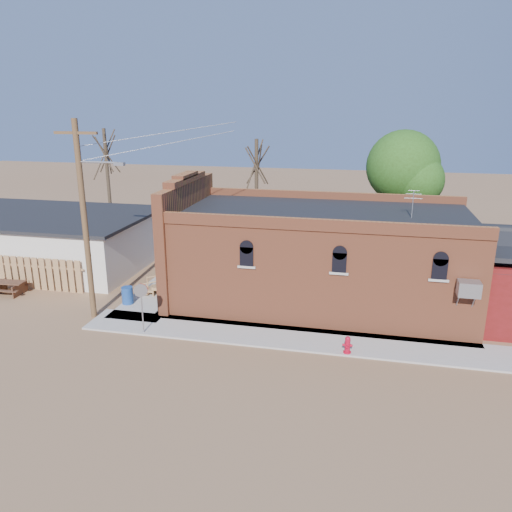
% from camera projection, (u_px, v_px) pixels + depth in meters
% --- Properties ---
extents(ground, '(120.00, 120.00, 0.00)m').
position_uv_depth(ground, '(259.00, 346.00, 20.59)').
color(ground, brown).
rests_on(ground, ground).
extents(sidewalk_south, '(19.00, 2.20, 0.08)m').
position_uv_depth(sidewalk_south, '(298.00, 339.00, 21.11)').
color(sidewalk_south, '#9E9991').
rests_on(sidewalk_south, ground).
extents(sidewalk_west, '(2.60, 10.00, 0.08)m').
position_uv_depth(sidewalk_west, '(171.00, 284.00, 27.49)').
color(sidewalk_west, '#9E9991').
rests_on(sidewalk_west, ground).
extents(brick_bar, '(16.40, 7.97, 6.30)m').
position_uv_depth(brick_bar, '(315.00, 256.00, 24.70)').
color(brick_bar, '#A35132').
rests_on(brick_bar, ground).
extents(wood_fence, '(5.20, 0.10, 1.80)m').
position_uv_depth(wood_fence, '(40.00, 274.00, 26.54)').
color(wood_fence, '#966143').
rests_on(wood_fence, ground).
extents(utility_pole, '(3.12, 0.26, 9.00)m').
position_uv_depth(utility_pole, '(85.00, 217.00, 22.02)').
color(utility_pole, '#4B3A1E').
rests_on(utility_pole, ground).
extents(tree_bare_near, '(2.80, 2.80, 7.65)m').
position_uv_depth(tree_bare_near, '(257.00, 164.00, 31.63)').
color(tree_bare_near, '#3F2F24').
rests_on(tree_bare_near, ground).
extents(tree_bare_far, '(2.80, 2.80, 8.16)m').
position_uv_depth(tree_bare_far, '(106.00, 152.00, 34.73)').
color(tree_bare_far, '#3F2F24').
rests_on(tree_bare_far, ground).
extents(tree_leafy, '(4.40, 4.40, 8.15)m').
position_uv_depth(tree_leafy, '(403.00, 167.00, 30.24)').
color(tree_leafy, '#3F2F24').
rests_on(tree_leafy, ground).
extents(fire_hydrant, '(0.40, 0.38, 0.71)m').
position_uv_depth(fire_hydrant, '(347.00, 345.00, 19.72)').
color(fire_hydrant, '#AB0922').
rests_on(fire_hydrant, sidewalk_south).
extents(stop_sign, '(0.55, 0.35, 2.24)m').
position_uv_depth(stop_sign, '(141.00, 295.00, 21.14)').
color(stop_sign, '#95959B').
rests_on(stop_sign, sidewalk_south).
extents(trash_barrel, '(0.64, 0.64, 0.85)m').
position_uv_depth(trash_barrel, '(127.00, 295.00, 24.64)').
color(trash_barrel, navy).
rests_on(trash_barrel, sidewalk_west).
extents(picnic_table, '(1.72, 1.35, 0.69)m').
position_uv_depth(picnic_table, '(9.00, 286.00, 26.09)').
color(picnic_table, '#4D2E1E').
rests_on(picnic_table, ground).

